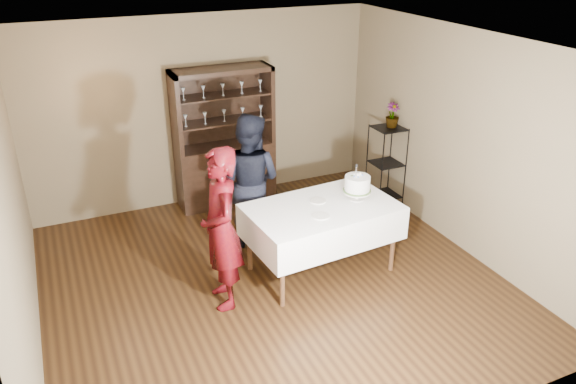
% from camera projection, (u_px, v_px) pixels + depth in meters
% --- Properties ---
extents(floor, '(5.00, 5.00, 0.00)m').
position_uv_depth(floor, '(273.00, 281.00, 6.50)').
color(floor, black).
rests_on(floor, ground).
extents(ceiling, '(5.00, 5.00, 0.00)m').
position_uv_depth(ceiling, '(269.00, 45.00, 5.35)').
color(ceiling, silver).
rests_on(ceiling, back_wall).
extents(back_wall, '(5.00, 0.02, 2.70)m').
position_uv_depth(back_wall, '(204.00, 111.00, 7.99)').
color(back_wall, brown).
rests_on(back_wall, floor).
extents(wall_left, '(0.02, 5.00, 2.70)m').
position_uv_depth(wall_left, '(13.00, 220.00, 5.00)').
color(wall_left, brown).
rests_on(wall_left, floor).
extents(wall_right, '(0.02, 5.00, 2.70)m').
position_uv_depth(wall_right, '(460.00, 141.00, 6.85)').
color(wall_right, brown).
rests_on(wall_right, floor).
extents(china_hutch, '(1.40, 0.48, 2.00)m').
position_uv_depth(china_hutch, '(225.00, 159.00, 8.15)').
color(china_hutch, black).
rests_on(china_hutch, floor).
extents(plant_etagere, '(0.42, 0.42, 1.20)m').
position_uv_depth(plant_etagere, '(386.00, 163.00, 8.06)').
color(plant_etagere, black).
rests_on(plant_etagere, floor).
extents(cake_table, '(1.77, 1.17, 0.85)m').
position_uv_depth(cake_table, '(322.00, 222.00, 6.46)').
color(cake_table, white).
rests_on(cake_table, floor).
extents(woman, '(0.47, 0.68, 1.78)m').
position_uv_depth(woman, '(221.00, 229.00, 5.79)').
color(woman, '#370511').
rests_on(woman, floor).
extents(man, '(1.07, 1.05, 1.73)m').
position_uv_depth(man, '(249.00, 181.00, 6.96)').
color(man, black).
rests_on(man, floor).
extents(cake, '(0.39, 0.39, 0.45)m').
position_uv_depth(cake, '(357.00, 185.00, 6.46)').
color(cake, white).
rests_on(cake, cake_table).
extents(plate_near, '(0.21, 0.21, 0.01)m').
position_uv_depth(plate_near, '(321.00, 216.00, 6.14)').
color(plate_near, white).
rests_on(plate_near, cake_table).
extents(plate_far, '(0.24, 0.24, 0.01)m').
position_uv_depth(plate_far, '(318.00, 201.00, 6.48)').
color(plate_far, white).
rests_on(plate_far, cake_table).
extents(potted_plant, '(0.20, 0.20, 0.35)m').
position_uv_depth(potted_plant, '(392.00, 115.00, 7.78)').
color(potted_plant, '#476630').
rests_on(potted_plant, plant_etagere).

